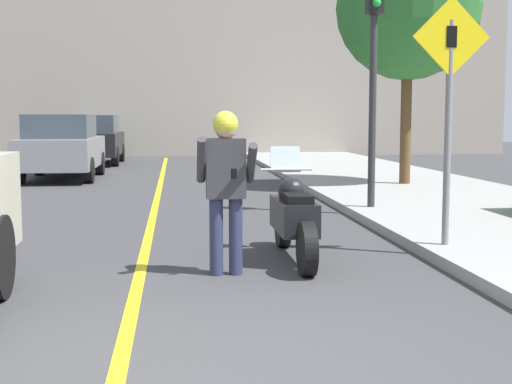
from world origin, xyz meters
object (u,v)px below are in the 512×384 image
(street_tree, at_px, (408,8))
(parked_car_black, at_px, (93,139))
(parked_car_grey, at_px, (62,146))
(traffic_light, at_px, (374,42))
(motorcycle, at_px, (294,217))
(parked_car_green, at_px, (97,135))
(crossing_sign, at_px, (449,97))
(person_biker, at_px, (226,176))

(street_tree, height_order, parked_car_black, street_tree)
(parked_car_grey, bearing_deg, traffic_light, -50.72)
(parked_car_black, bearing_deg, traffic_light, -66.01)
(parked_car_grey, xyz_separation_m, parked_car_black, (0.14, 6.00, 0.00))
(motorcycle, distance_m, parked_car_black, 17.60)
(motorcycle, bearing_deg, parked_car_green, 101.46)
(crossing_sign, distance_m, street_tree, 8.08)
(person_biker, relative_size, parked_car_grey, 0.40)
(crossing_sign, bearing_deg, parked_car_black, 109.16)
(street_tree, bearing_deg, person_biker, -119.15)
(person_biker, bearing_deg, parked_car_green, 99.19)
(street_tree, bearing_deg, motorcycle, -116.58)
(motorcycle, xyz_separation_m, person_biker, (-0.82, -0.68, 0.54))
(traffic_light, relative_size, parked_car_green, 0.93)
(person_biker, distance_m, street_tree, 9.90)
(motorcycle, xyz_separation_m, parked_car_grey, (-4.27, 11.10, 0.37))
(parked_car_grey, bearing_deg, crossing_sign, -61.25)
(motorcycle, xyz_separation_m, parked_car_black, (-4.13, 17.10, 0.37))
(traffic_light, bearing_deg, street_tree, 64.81)
(crossing_sign, bearing_deg, parked_car_grey, 118.75)
(parked_car_grey, bearing_deg, parked_car_green, 91.58)
(person_biker, height_order, traffic_light, traffic_light)
(motorcycle, distance_m, crossing_sign, 2.26)
(street_tree, xyz_separation_m, parked_car_grey, (-8.05, 3.54, -3.14))
(parked_car_grey, xyz_separation_m, parked_car_green, (-0.32, 11.54, 0.00))
(crossing_sign, relative_size, parked_car_grey, 0.68)
(motorcycle, relative_size, parked_car_grey, 0.53)
(parked_car_black, xyz_separation_m, parked_car_green, (-0.46, 5.54, 0.00))
(motorcycle, height_order, parked_car_grey, parked_car_grey)
(crossing_sign, xyz_separation_m, traffic_light, (0.10, 3.53, 0.99))
(motorcycle, distance_m, parked_car_grey, 11.90)
(motorcycle, relative_size, person_biker, 1.32)
(traffic_light, relative_size, street_tree, 0.72)
(motorcycle, distance_m, parked_car_green, 23.10)
(person_biker, xyz_separation_m, traffic_light, (2.72, 4.24, 1.81))
(parked_car_grey, height_order, parked_car_green, same)
(crossing_sign, relative_size, traffic_light, 0.73)
(motorcycle, bearing_deg, street_tree, 63.42)
(person_biker, distance_m, crossing_sign, 2.84)
(motorcycle, bearing_deg, person_biker, -140.02)
(parked_car_green, bearing_deg, street_tree, -60.95)
(parked_car_black, bearing_deg, motorcycle, -76.43)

